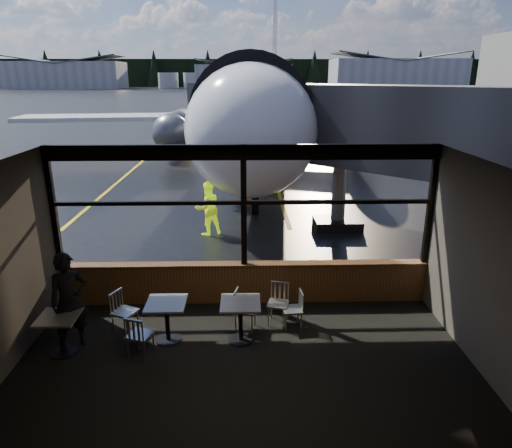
{
  "coord_description": "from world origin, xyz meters",
  "views": [
    {
      "loc": [
        0.02,
        -9.17,
        4.82
      ],
      "look_at": [
        0.28,
        1.0,
        1.5
      ],
      "focal_mm": 32.0,
      "sensor_mm": 36.0,
      "label": 1
    }
  ],
  "objects_px": {
    "chair_mid_s": "(140,335)",
    "chair_near_e": "(292,310)",
    "chair_near_w": "(245,310)",
    "passenger": "(69,301)",
    "ground_crew": "(208,208)",
    "airliner": "(269,57)",
    "cafe_table_near": "(241,322)",
    "chair_mid_w": "(125,312)",
    "jet_bridge": "(355,153)",
    "cone_nose": "(246,199)",
    "chair_near_n": "(278,304)",
    "cafe_table_mid": "(167,322)",
    "cafe_table_left": "(61,335)"
  },
  "relations": [
    {
      "from": "cafe_table_left",
      "to": "ground_crew",
      "type": "relative_size",
      "value": 0.44
    },
    {
      "from": "chair_near_e",
      "to": "chair_near_n",
      "type": "relative_size",
      "value": 0.94
    },
    {
      "from": "chair_near_e",
      "to": "chair_near_w",
      "type": "bearing_deg",
      "value": 86.06
    },
    {
      "from": "cafe_table_mid",
      "to": "chair_mid_w",
      "type": "relative_size",
      "value": 0.94
    },
    {
      "from": "airliner",
      "to": "cafe_table_near",
      "type": "bearing_deg",
      "value": -89.31
    },
    {
      "from": "cafe_table_near",
      "to": "cafe_table_mid",
      "type": "distance_m",
      "value": 1.38
    },
    {
      "from": "cafe_table_mid",
      "to": "cafe_table_left",
      "type": "bearing_deg",
      "value": -168.34
    },
    {
      "from": "chair_mid_s",
      "to": "ground_crew",
      "type": "xyz_separation_m",
      "value": [
        0.72,
        6.64,
        0.44
      ]
    },
    {
      "from": "cafe_table_left",
      "to": "chair_mid_w",
      "type": "bearing_deg",
      "value": 36.18
    },
    {
      "from": "cafe_table_mid",
      "to": "chair_near_e",
      "type": "height_order",
      "value": "cafe_table_mid"
    },
    {
      "from": "cafe_table_near",
      "to": "ground_crew",
      "type": "distance_m",
      "value": 6.3
    },
    {
      "from": "jet_bridge",
      "to": "ground_crew",
      "type": "relative_size",
      "value": 6.51
    },
    {
      "from": "chair_near_w",
      "to": "chair_near_n",
      "type": "distance_m",
      "value": 0.7
    },
    {
      "from": "chair_near_e",
      "to": "jet_bridge",
      "type": "bearing_deg",
      "value": -27.91
    },
    {
      "from": "cafe_table_mid",
      "to": "chair_mid_w",
      "type": "xyz_separation_m",
      "value": [
        -0.88,
        0.33,
        0.03
      ]
    },
    {
      "from": "jet_bridge",
      "to": "chair_near_w",
      "type": "height_order",
      "value": "jet_bridge"
    },
    {
      "from": "chair_mid_w",
      "to": "passenger",
      "type": "distance_m",
      "value": 1.07
    },
    {
      "from": "jet_bridge",
      "to": "chair_mid_w",
      "type": "distance_m",
      "value": 9.17
    },
    {
      "from": "chair_near_n",
      "to": "passenger",
      "type": "height_order",
      "value": "passenger"
    },
    {
      "from": "airliner",
      "to": "chair_near_w",
      "type": "bearing_deg",
      "value": -89.15
    },
    {
      "from": "cafe_table_near",
      "to": "cafe_table_left",
      "type": "bearing_deg",
      "value": -173.99
    },
    {
      "from": "cone_nose",
      "to": "ground_crew",
      "type": "bearing_deg",
      "value": -109.5
    },
    {
      "from": "chair_mid_s",
      "to": "cone_nose",
      "type": "distance_m",
      "value": 10.21
    },
    {
      "from": "jet_bridge",
      "to": "ground_crew",
      "type": "xyz_separation_m",
      "value": [
        -4.74,
        -0.89,
        -1.57
      ]
    },
    {
      "from": "chair_near_e",
      "to": "cone_nose",
      "type": "relative_size",
      "value": 1.55
    },
    {
      "from": "cafe_table_left",
      "to": "passenger",
      "type": "xyz_separation_m",
      "value": [
        0.12,
        0.28,
        0.54
      ]
    },
    {
      "from": "chair_near_e",
      "to": "cone_nose",
      "type": "height_order",
      "value": "chair_near_e"
    },
    {
      "from": "chair_near_w",
      "to": "ground_crew",
      "type": "distance_m",
      "value": 5.91
    },
    {
      "from": "jet_bridge",
      "to": "ground_crew",
      "type": "height_order",
      "value": "jet_bridge"
    },
    {
      "from": "chair_near_n",
      "to": "ground_crew",
      "type": "distance_m",
      "value": 5.87
    },
    {
      "from": "chair_mid_w",
      "to": "passenger",
      "type": "bearing_deg",
      "value": -38.48
    },
    {
      "from": "airliner",
      "to": "chair_near_n",
      "type": "distance_m",
      "value": 21.43
    },
    {
      "from": "chair_mid_s",
      "to": "chair_near_e",
      "type": "bearing_deg",
      "value": 35.8
    },
    {
      "from": "jet_bridge",
      "to": "chair_near_n",
      "type": "xyz_separation_m",
      "value": [
        -2.92,
        -6.45,
        -2.0
      ]
    },
    {
      "from": "cafe_table_near",
      "to": "chair_mid_s",
      "type": "xyz_separation_m",
      "value": [
        -1.79,
        -0.45,
        0.01
      ]
    },
    {
      "from": "chair_mid_s",
      "to": "chair_mid_w",
      "type": "bearing_deg",
      "value": 138.21
    },
    {
      "from": "jet_bridge",
      "to": "cone_nose",
      "type": "xyz_separation_m",
      "value": [
        -3.54,
        2.5,
        -2.17
      ]
    },
    {
      "from": "cafe_table_near",
      "to": "cone_nose",
      "type": "xyz_separation_m",
      "value": [
        0.13,
        9.58,
        -0.15
      ]
    },
    {
      "from": "cafe_table_near",
      "to": "chair_near_w",
      "type": "bearing_deg",
      "value": 77.74
    },
    {
      "from": "cafe_table_near",
      "to": "chair_near_e",
      "type": "height_order",
      "value": "cafe_table_near"
    },
    {
      "from": "passenger",
      "to": "ground_crew",
      "type": "relative_size",
      "value": 1.07
    },
    {
      "from": "cone_nose",
      "to": "jet_bridge",
      "type": "bearing_deg",
      "value": -35.21
    },
    {
      "from": "cafe_table_near",
      "to": "cafe_table_mid",
      "type": "bearing_deg",
      "value": 178.29
    },
    {
      "from": "chair_near_n",
      "to": "airliner",
      "type": "bearing_deg",
      "value": -78.51
    },
    {
      "from": "chair_near_w",
      "to": "chair_mid_s",
      "type": "xyz_separation_m",
      "value": [
        -1.88,
        -0.85,
        -0.01
      ]
    },
    {
      "from": "airliner",
      "to": "chair_near_n",
      "type": "xyz_separation_m",
      "value": [
        -0.85,
        -20.71,
        -5.44
      ]
    },
    {
      "from": "cafe_table_mid",
      "to": "passenger",
      "type": "relative_size",
      "value": 0.44
    },
    {
      "from": "cafe_table_near",
      "to": "passenger",
      "type": "distance_m",
      "value": 3.15
    },
    {
      "from": "cafe_table_left",
      "to": "chair_near_n",
      "type": "distance_m",
      "value": 4.1
    },
    {
      "from": "passenger",
      "to": "cafe_table_mid",
      "type": "bearing_deg",
      "value": -26.75
    }
  ]
}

